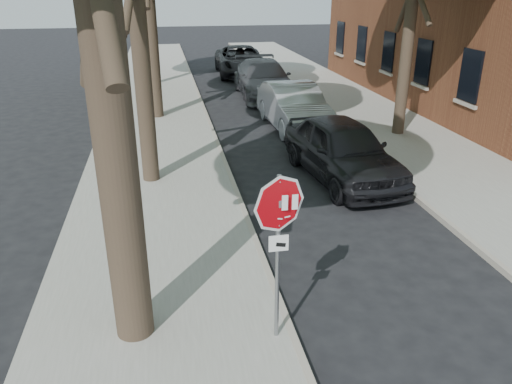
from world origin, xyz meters
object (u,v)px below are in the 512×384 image
at_px(car_b, 294,107).
at_px(car_c, 264,79).
at_px(stop_sign, 279,228).
at_px(car_d, 241,61).
at_px(car_a, 343,150).

relative_size(car_b, car_c, 0.86).
relative_size(stop_sign, car_d, 0.44).
bearing_deg(stop_sign, car_c, 79.24).
xyz_separation_m(stop_sign, car_b, (3.30, 11.67, -1.13)).
distance_m(car_c, car_d, 6.18).
distance_m(car_b, car_c, 5.70).
bearing_deg(car_c, car_d, 91.91).
height_order(stop_sign, car_d, stop_sign).
relative_size(car_a, car_d, 0.82).
bearing_deg(car_a, stop_sign, -123.34).
xyz_separation_m(stop_sign, car_d, (3.22, 23.54, -1.12)).
relative_size(car_a, car_c, 0.85).
relative_size(stop_sign, car_c, 0.45).
height_order(car_a, car_d, car_a).
bearing_deg(stop_sign, car_a, 62.79).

